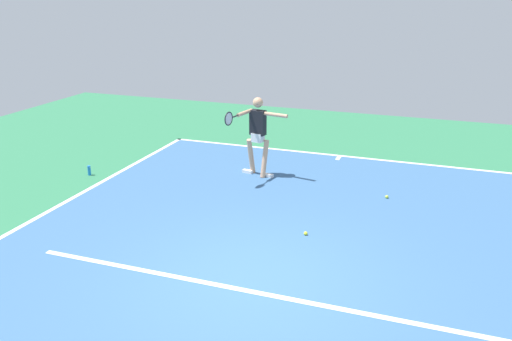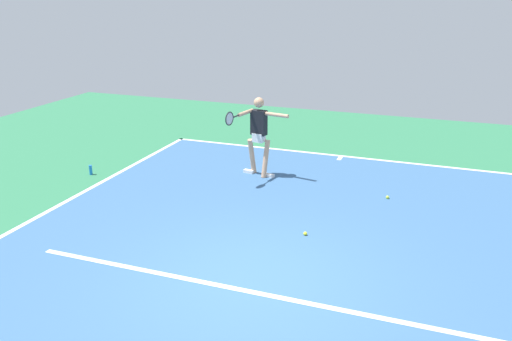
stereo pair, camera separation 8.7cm
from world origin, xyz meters
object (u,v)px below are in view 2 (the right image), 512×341
at_px(tennis_player, 258,131).
at_px(tennis_ball_by_sideline, 387,197).
at_px(tennis_ball_by_baseline, 305,234).
at_px(water_bottle, 91,170).

bearing_deg(tennis_player, tennis_ball_by_sideline, -177.51).
relative_size(tennis_player, tennis_ball_by_sideline, 27.02).
xyz_separation_m(tennis_ball_by_sideline, tennis_ball_by_baseline, (1.11, 2.18, 0.00)).
bearing_deg(tennis_ball_by_sideline, tennis_player, -7.99).
xyz_separation_m(tennis_player, water_bottle, (3.57, 1.26, -0.92)).
bearing_deg(tennis_ball_by_baseline, tennis_ball_by_sideline, -116.99).
bearing_deg(tennis_ball_by_sideline, water_bottle, 7.49).
distance_m(tennis_player, water_bottle, 3.90).
bearing_deg(water_bottle, tennis_ball_by_sideline, -172.51).
bearing_deg(water_bottle, tennis_ball_by_baseline, 166.12).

